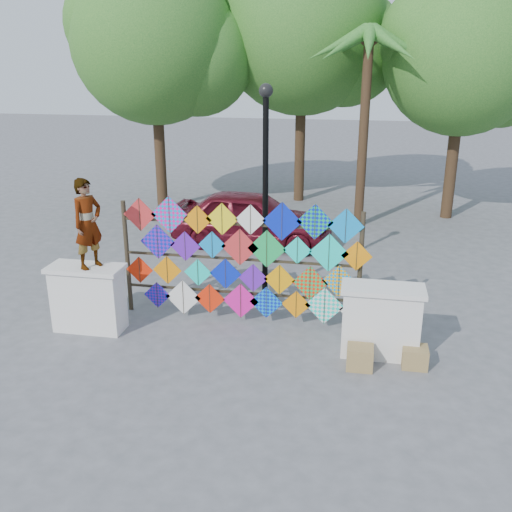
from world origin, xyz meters
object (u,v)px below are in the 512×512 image
kite_rack (244,261)px  lamppost (266,174)px  vendor_woman (88,224)px  sedan (252,218)px

kite_rack → lamppost: size_ratio=1.10×
kite_rack → lamppost: bearing=81.8°
kite_rack → vendor_woman: 2.96m
kite_rack → sedan: bearing=99.4°
vendor_woman → lamppost: bearing=-27.3°
sedan → lamppost: lamppost is taller
sedan → kite_rack: bearing=-168.5°
vendor_woman → kite_rack: bearing=-45.8°
kite_rack → lamppost: lamppost is taller
lamppost → sedan: bearing=105.5°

